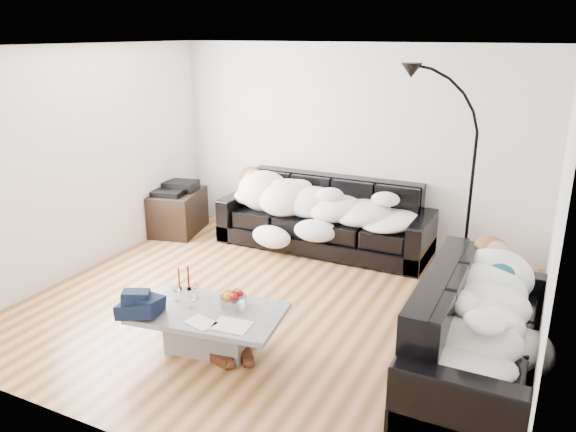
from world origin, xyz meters
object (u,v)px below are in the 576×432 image
at_px(sleeper_back, 323,201).
at_px(candle_right, 188,278).
at_px(sleeper_right, 482,305).
at_px(wine_glass_c, 192,300).
at_px(fruit_bowl, 233,298).
at_px(wine_glass_a, 196,291).
at_px(candle_left, 179,279).
at_px(sofa_back, 324,215).
at_px(stereo, 177,187).
at_px(sofa_right, 480,328).
at_px(shoes, 233,357).
at_px(coffee_table, 210,329).
at_px(av_cabinet, 178,212).
at_px(floor_lamp, 471,195).
at_px(wine_glass_b, 177,294).

bearing_deg(sleeper_back, candle_right, -98.48).
xyz_separation_m(sleeper_back, sleeper_right, (2.25, -2.08, -0.01)).
distance_m(wine_glass_c, candle_right, 0.39).
xyz_separation_m(fruit_bowl, wine_glass_c, (-0.30, -0.21, 0.00)).
height_order(wine_glass_a, candle_left, candle_left).
xyz_separation_m(wine_glass_a, candle_left, (-0.26, 0.09, 0.03)).
relative_size(sleeper_back, wine_glass_c, 14.76).
xyz_separation_m(sofa_back, candle_left, (-0.45, -2.52, 0.04)).
height_order(wine_glass_c, stereo, stereo).
bearing_deg(stereo, sleeper_back, -3.81).
relative_size(sofa_right, shoes, 5.08).
relative_size(sleeper_right, stereo, 4.18).
height_order(coffee_table, av_cabinet, av_cabinet).
xyz_separation_m(wine_glass_c, floor_lamp, (1.96, 2.38, 0.60)).
distance_m(candle_right, stereo, 2.77).
distance_m(sofa_right, sleeper_right, 0.21).
distance_m(sofa_back, wine_glass_a, 2.62).
xyz_separation_m(sofa_right, wine_glass_a, (-2.44, -0.49, 0.03)).
height_order(sofa_right, shoes, sofa_right).
distance_m(sofa_back, candle_right, 2.51).
xyz_separation_m(wine_glass_c, candle_right, (-0.25, 0.30, 0.04)).
relative_size(fruit_bowl, candle_left, 1.12).
xyz_separation_m(sleeper_right, wine_glass_b, (-2.56, -0.61, -0.19)).
relative_size(wine_glass_c, candle_left, 0.73).
bearing_deg(wine_glass_c, wine_glass_a, 114.89).
height_order(sofa_right, av_cabinet, sofa_right).
relative_size(sleeper_back, shoes, 5.52).
distance_m(fruit_bowl, stereo, 3.21).
bearing_deg(coffee_table, shoes, -19.10).
bearing_deg(sofa_right, wine_glass_a, 101.32).
bearing_deg(candle_left, sleeper_right, 8.31).
relative_size(coffee_table, av_cabinet, 1.53).
bearing_deg(sofa_back, sofa_right, -43.41).
relative_size(sleeper_right, candle_left, 8.53).
bearing_deg(candle_right, sleeper_right, 7.87).
height_order(sleeper_right, wine_glass_a, sleeper_right).
bearing_deg(candle_right, stereo, 128.83).
height_order(candle_right, av_cabinet, candle_right).
xyz_separation_m(sofa_back, fruit_bowl, (0.18, -2.57, 0.00)).
bearing_deg(wine_glass_c, coffee_table, 10.50).
relative_size(wine_glass_a, candle_left, 0.75).
relative_size(sleeper_back, candle_left, 10.81).
height_order(sofa_right, candle_left, sofa_right).
height_order(sleeper_back, wine_glass_b, sleeper_back).
relative_size(sleeper_back, stereo, 5.29).
distance_m(wine_glass_b, candle_left, 0.26).
relative_size(fruit_bowl, shoes, 0.57).
xyz_separation_m(wine_glass_b, stereo, (-1.79, 2.41, 0.20)).
bearing_deg(sofa_right, candle_left, 98.31).
relative_size(coffee_table, shoes, 3.08).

